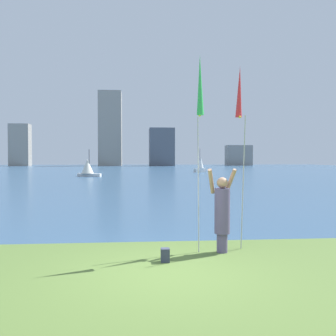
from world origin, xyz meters
The scene contains 11 objects.
ground centered at (0.00, 50.95, -0.06)m, with size 120.00×138.00×0.12m.
person centered at (1.44, 1.51, 0.96)m, with size 0.72×0.53×1.95m.
kite_flag_left centered at (0.90, 1.45, 3.75)m, with size 0.16×0.43×4.56m.
kite_flag_right centered at (1.97, 2.00, 3.70)m, with size 0.16×0.68×4.45m.
bag centered at (0.05, 0.80, 0.14)m, with size 0.18×0.19×0.29m.
sailboat_3 centered at (-6.14, 38.90, 1.08)m, with size 2.92×1.79×3.23m.
sailboat_4 centered at (9.58, 51.19, 1.09)m, with size 2.03×1.52×3.68m.
skyline_tower_0 centered at (-32.40, 102.64, 5.85)m, with size 5.42×3.82×11.70m.
skyline_tower_1 centered at (-7.52, 104.32, 10.64)m, with size 6.51×6.51×21.27m.
skyline_tower_2 centered at (7.17, 102.00, 5.34)m, with size 6.99×7.18×10.67m.
skyline_tower_3 centered at (30.70, 105.56, 3.03)m, with size 7.53×4.25×6.05m.
Camera 1 is at (-0.60, -7.20, 2.20)m, focal length 40.85 mm.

